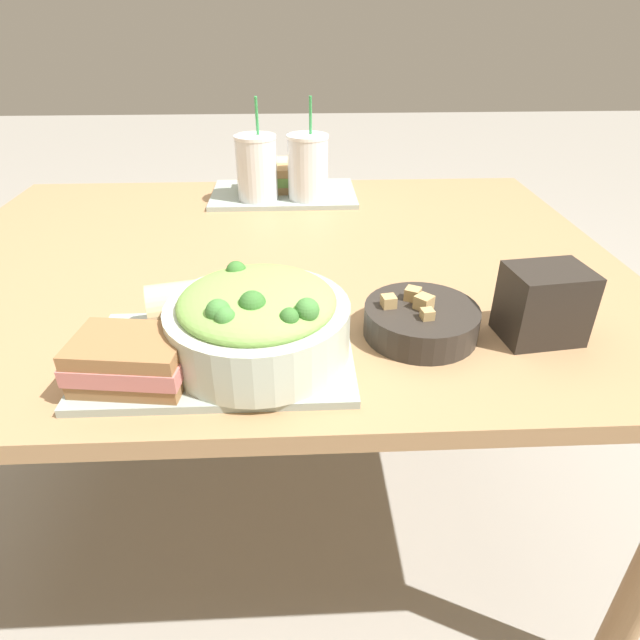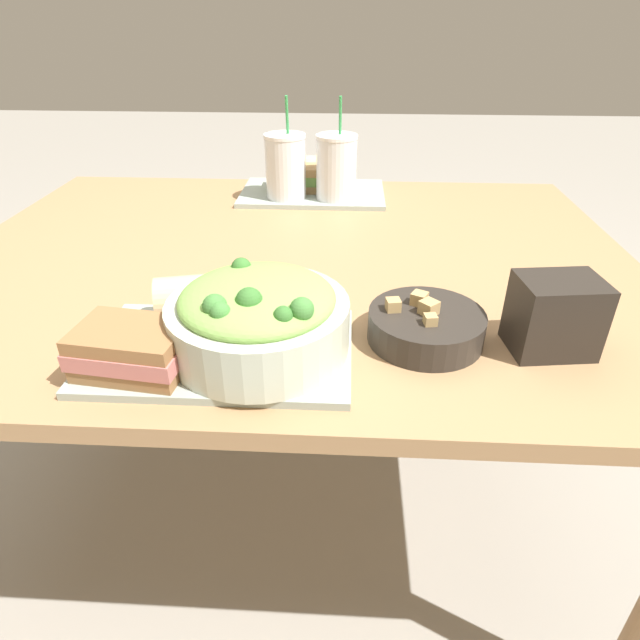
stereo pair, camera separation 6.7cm
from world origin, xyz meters
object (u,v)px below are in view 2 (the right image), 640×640
at_px(soup_bowl, 426,325).
at_px(sandwich_near, 132,348).
at_px(drink_cup_dark, 286,168).
at_px(salad_bowl, 258,316).
at_px(baguette_far, 305,169).
at_px(sandwich_far, 298,178).
at_px(chip_bag, 555,316).
at_px(baguette_near, 202,298).
at_px(drink_cup_red, 336,169).

xyz_separation_m(soup_bowl, sandwich_near, (-0.41, -0.11, 0.02)).
bearing_deg(drink_cup_dark, soup_bowl, -66.43).
relative_size(salad_bowl, baguette_far, 2.32).
bearing_deg(sandwich_far, baguette_far, 76.42).
relative_size(salad_bowl, chip_bag, 2.03).
relative_size(soup_bowl, sandwich_near, 1.09).
distance_m(baguette_near, drink_cup_dark, 0.63).
xyz_separation_m(drink_cup_dark, chip_bag, (0.46, -0.67, -0.03)).
bearing_deg(chip_bag, salad_bowl, 178.50).
bearing_deg(salad_bowl, baguette_far, 90.18).
xyz_separation_m(baguette_near, sandwich_far, (0.09, 0.70, -0.01)).
height_order(salad_bowl, drink_cup_dark, drink_cup_dark).
relative_size(soup_bowl, drink_cup_red, 0.71).
bearing_deg(salad_bowl, baguette_near, 142.45).
xyz_separation_m(sandwich_near, chip_bag, (0.59, 0.10, 0.01)).
xyz_separation_m(salad_bowl, sandwich_far, (-0.02, 0.78, -0.02)).
xyz_separation_m(soup_bowl, sandwich_far, (-0.26, 0.72, 0.02)).
xyz_separation_m(baguette_near, baguette_far, (0.10, 0.76, -0.00)).
xyz_separation_m(baguette_far, drink_cup_dark, (-0.04, -0.13, 0.04)).
bearing_deg(drink_cup_dark, sandwich_near, -99.21).
height_order(baguette_near, sandwich_far, baguette_near).
relative_size(drink_cup_dark, chip_bag, 1.95).
relative_size(salad_bowl, sandwich_near, 1.59).
xyz_separation_m(drink_cup_red, chip_bag, (0.34, -0.67, -0.03)).
relative_size(soup_bowl, sandwich_far, 1.27).
xyz_separation_m(soup_bowl, baguette_near, (-0.35, 0.02, 0.02)).
bearing_deg(drink_cup_red, salad_bowl, -97.14).
bearing_deg(drink_cup_dark, baguette_far, 74.51).
height_order(baguette_far, drink_cup_red, drink_cup_red).
relative_size(baguette_near, drink_cup_dark, 0.59).
bearing_deg(soup_bowl, baguette_near, 176.31).
height_order(sandwich_near, baguette_far, baguette_far).
bearing_deg(soup_bowl, chip_bag, -4.49).
bearing_deg(sandwich_near, chip_bag, 16.76).
relative_size(soup_bowl, drink_cup_dark, 0.71).
bearing_deg(baguette_far, chip_bag, -148.06).
xyz_separation_m(baguette_far, chip_bag, (0.43, -0.80, 0.01)).
bearing_deg(sandwich_far, soup_bowl, -71.58).
relative_size(baguette_near, sandwich_far, 1.06).
bearing_deg(chip_bag, sandwich_near, -177.56).
height_order(salad_bowl, baguette_near, salad_bowl).
bearing_deg(drink_cup_red, chip_bag, -63.20).
bearing_deg(sandwich_far, sandwich_near, -101.50).
bearing_deg(sandwich_near, salad_bowl, 26.49).
height_order(sandwich_near, drink_cup_dark, drink_cup_dark).
relative_size(sandwich_far, drink_cup_dark, 0.56).
height_order(salad_bowl, sandwich_far, salad_bowl).
distance_m(sandwich_far, drink_cup_red, 0.13).
xyz_separation_m(salad_bowl, drink_cup_dark, (-0.04, 0.71, 0.02)).
relative_size(soup_bowl, chip_bag, 1.38).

